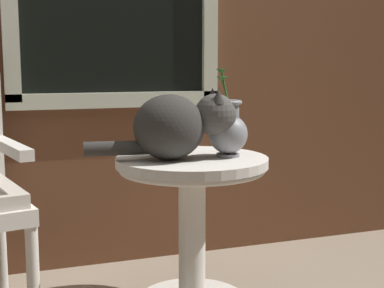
{
  "coord_description": "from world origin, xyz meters",
  "views": [
    {
      "loc": [
        -0.61,
        -1.88,
        0.94
      ],
      "look_at": [
        0.08,
        0.05,
        0.65
      ],
      "focal_mm": 51.48,
      "sensor_mm": 36.0,
      "label": 1
    }
  ],
  "objects": [
    {
      "name": "pewter_vase_with_ivy",
      "position": [
        0.21,
        0.02,
        0.7
      ],
      "size": [
        0.15,
        0.15,
        0.33
      ],
      "color": "gray",
      "rests_on": "wicker_side_table"
    },
    {
      "name": "wicker_side_table",
      "position": [
        0.08,
        0.05,
        0.42
      ],
      "size": [
        0.58,
        0.58,
        0.6
      ],
      "color": "silver",
      "rests_on": "ground_plane"
    },
    {
      "name": "cat",
      "position": [
        0.01,
        0.03,
        0.72
      ],
      "size": [
        0.56,
        0.27,
        0.26
      ],
      "color": "#33302D",
      "rests_on": "wicker_side_table"
    }
  ]
}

